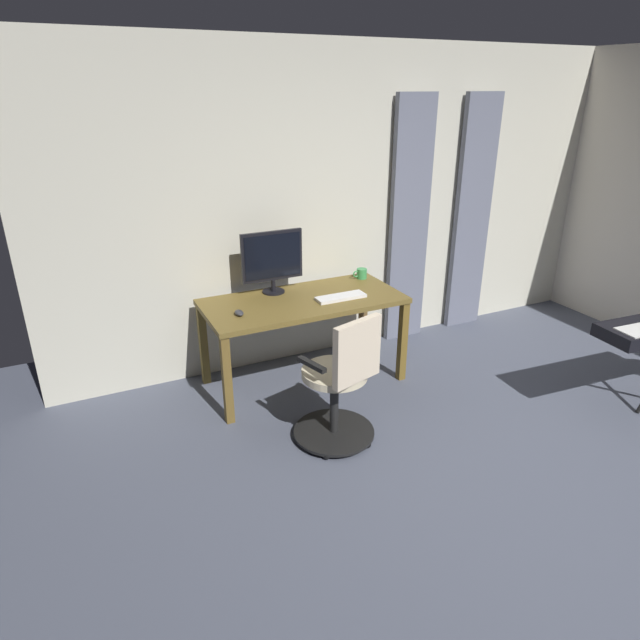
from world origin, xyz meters
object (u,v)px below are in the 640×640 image
object	(u,v)px
office_chair	(341,385)
computer_monitor	(272,258)
desk	(303,309)
mug_coffee	(361,274)
computer_mouse	(239,313)
computer_keyboard	(341,297)

from	to	relation	value
office_chair	computer_monitor	world-z (taller)	computer_monitor
desk	mug_coffee	distance (m)	0.70
desk	computer_mouse	world-z (taller)	computer_mouse
mug_coffee	computer_mouse	bearing A→B (deg)	15.44
computer_monitor	computer_keyboard	xyz separation A→B (m)	(-0.42, 0.36, -0.27)
office_chair	computer_monitor	size ratio (longest dim) A/B	1.88
desk	office_chair	bearing A→B (deg)	82.03
office_chair	computer_mouse	bearing A→B (deg)	102.77
computer_monitor	computer_mouse	world-z (taller)	computer_monitor
desk	computer_mouse	size ratio (longest dim) A/B	15.48
computer_monitor	computer_mouse	size ratio (longest dim) A/B	5.00
office_chair	computer_mouse	xyz separation A→B (m)	(0.43, -0.77, 0.30)
office_chair	computer_keyboard	world-z (taller)	office_chair
office_chair	computer_monitor	distance (m)	1.25
computer_keyboard	computer_mouse	size ratio (longest dim) A/B	3.99
desk	office_chair	xyz separation A→B (m)	(0.12, 0.87, -0.20)
office_chair	mug_coffee	distance (m)	1.39
desk	computer_mouse	xyz separation A→B (m)	(0.55, 0.10, 0.10)
computer_keyboard	office_chair	bearing A→B (deg)	62.56
computer_keyboard	mug_coffee	bearing A→B (deg)	-137.49
computer_mouse	office_chair	bearing A→B (deg)	119.04
computer_keyboard	mug_coffee	distance (m)	0.52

